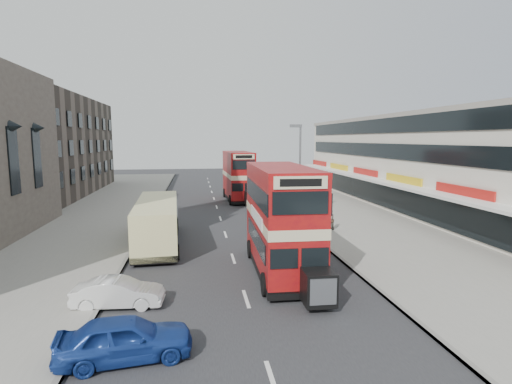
{
  "coord_description": "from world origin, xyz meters",
  "views": [
    {
      "loc": [
        -2.08,
        -14.59,
        6.94
      ],
      "look_at": [
        1.16,
        6.74,
        4.07
      ],
      "focal_mm": 28.11,
      "sensor_mm": 36.0,
      "label": 1
    }
  ],
  "objects_px": {
    "street_lamp": "(299,165)",
    "bus_main": "(281,219)",
    "pedestrian_near": "(330,219)",
    "car_left_front": "(118,293)",
    "bus_second": "(238,176)",
    "car_right_c": "(262,194)",
    "car_left_near": "(125,338)",
    "car_right_b": "(275,207)",
    "coach": "(157,221)",
    "car_right_a": "(282,221)",
    "cyclist": "(276,214)"
  },
  "relations": [
    {
      "from": "bus_main",
      "to": "pedestrian_near",
      "type": "relative_size",
      "value": 5.96
    },
    {
      "from": "car_right_a",
      "to": "cyclist",
      "type": "height_order",
      "value": "cyclist"
    },
    {
      "from": "cyclist",
      "to": "coach",
      "type": "bearing_deg",
      "value": -143.96
    },
    {
      "from": "car_left_front",
      "to": "car_right_a",
      "type": "bearing_deg",
      "value": -32.52
    },
    {
      "from": "pedestrian_near",
      "to": "cyclist",
      "type": "bearing_deg",
      "value": -93.33
    },
    {
      "from": "bus_main",
      "to": "bus_second",
      "type": "xyz_separation_m",
      "value": [
        0.46,
        25.0,
        -0.03
      ]
    },
    {
      "from": "bus_main",
      "to": "car_right_c",
      "type": "height_order",
      "value": "bus_main"
    },
    {
      "from": "street_lamp",
      "to": "car_right_b",
      "type": "relative_size",
      "value": 1.91
    },
    {
      "from": "car_left_near",
      "to": "car_right_a",
      "type": "distance_m",
      "value": 19.63
    },
    {
      "from": "street_lamp",
      "to": "pedestrian_near",
      "type": "bearing_deg",
      "value": -74.19
    },
    {
      "from": "car_left_front",
      "to": "pedestrian_near",
      "type": "xyz_separation_m",
      "value": [
        13.12,
        11.58,
        0.37
      ]
    },
    {
      "from": "car_right_b",
      "to": "car_right_c",
      "type": "xyz_separation_m",
      "value": [
        0.12,
        8.05,
        0.13
      ]
    },
    {
      "from": "street_lamp",
      "to": "coach",
      "type": "xyz_separation_m",
      "value": [
        -11.15,
        -5.99,
        -3.2
      ]
    },
    {
      "from": "street_lamp",
      "to": "car_left_near",
      "type": "relative_size",
      "value": 1.95
    },
    {
      "from": "car_right_a",
      "to": "car_right_c",
      "type": "bearing_deg",
      "value": 174.72
    },
    {
      "from": "bus_second",
      "to": "street_lamp",
      "type": "bearing_deg",
      "value": 105.24
    },
    {
      "from": "bus_second",
      "to": "pedestrian_near",
      "type": "distance_m",
      "value": 17.55
    },
    {
      "from": "car_left_front",
      "to": "coach",
      "type": "bearing_deg",
      "value": 0.01
    },
    {
      "from": "bus_second",
      "to": "car_left_near",
      "type": "xyz_separation_m",
      "value": [
        -7.09,
        -32.5,
        -2.09
      ]
    },
    {
      "from": "car_right_c",
      "to": "car_left_near",
      "type": "bearing_deg",
      "value": -23.62
    },
    {
      "from": "car_right_b",
      "to": "cyclist",
      "type": "height_order",
      "value": "cyclist"
    },
    {
      "from": "bus_second",
      "to": "car_right_b",
      "type": "distance_m",
      "value": 9.05
    },
    {
      "from": "coach",
      "to": "bus_main",
      "type": "bearing_deg",
      "value": -47.06
    },
    {
      "from": "car_right_a",
      "to": "cyclist",
      "type": "relative_size",
      "value": 2.09
    },
    {
      "from": "coach",
      "to": "pedestrian_near",
      "type": "height_order",
      "value": "coach"
    },
    {
      "from": "car_left_front",
      "to": "car_right_b",
      "type": "relative_size",
      "value": 0.86
    },
    {
      "from": "car_left_front",
      "to": "car_right_a",
      "type": "relative_size",
      "value": 0.84
    },
    {
      "from": "car_left_front",
      "to": "bus_main",
      "type": "bearing_deg",
      "value": -62.58
    },
    {
      "from": "bus_second",
      "to": "car_right_c",
      "type": "relative_size",
      "value": 2.29
    },
    {
      "from": "bus_main",
      "to": "bus_second",
      "type": "relative_size",
      "value": 1.01
    },
    {
      "from": "bus_main",
      "to": "pedestrian_near",
      "type": "height_order",
      "value": "bus_main"
    },
    {
      "from": "street_lamp",
      "to": "coach",
      "type": "height_order",
      "value": "street_lamp"
    },
    {
      "from": "car_left_front",
      "to": "car_left_near",
      "type": "bearing_deg",
      "value": -162.99
    },
    {
      "from": "car_left_front",
      "to": "bus_second",
      "type": "bearing_deg",
      "value": -11.83
    },
    {
      "from": "car_left_near",
      "to": "car_right_b",
      "type": "bearing_deg",
      "value": -28.98
    },
    {
      "from": "street_lamp",
      "to": "car_left_near",
      "type": "bearing_deg",
      "value": -118.31
    },
    {
      "from": "pedestrian_near",
      "to": "coach",
      "type": "bearing_deg",
      "value": -34.69
    },
    {
      "from": "street_lamp",
      "to": "car_left_front",
      "type": "height_order",
      "value": "street_lamp"
    },
    {
      "from": "car_right_a",
      "to": "bus_second",
      "type": "bearing_deg",
      "value": -175.18
    },
    {
      "from": "car_right_a",
      "to": "cyclist",
      "type": "bearing_deg",
      "value": 177.58
    },
    {
      "from": "street_lamp",
      "to": "bus_main",
      "type": "bearing_deg",
      "value": -108.53
    },
    {
      "from": "pedestrian_near",
      "to": "car_right_a",
      "type": "bearing_deg",
      "value": -69.41
    },
    {
      "from": "car_right_c",
      "to": "bus_second",
      "type": "bearing_deg",
      "value": -104.4
    },
    {
      "from": "bus_main",
      "to": "cyclist",
      "type": "relative_size",
      "value": 4.65
    },
    {
      "from": "bus_second",
      "to": "car_left_near",
      "type": "height_order",
      "value": "bus_second"
    },
    {
      "from": "coach",
      "to": "car_left_near",
      "type": "relative_size",
      "value": 2.46
    },
    {
      "from": "pedestrian_near",
      "to": "car_left_front",
      "type": "bearing_deg",
      "value": -0.45
    },
    {
      "from": "coach",
      "to": "car_right_a",
      "type": "bearing_deg",
      "value": 16.93
    },
    {
      "from": "car_left_near",
      "to": "car_right_a",
      "type": "xyz_separation_m",
      "value": [
        8.89,
        17.5,
        -0.07
      ]
    },
    {
      "from": "car_left_front",
      "to": "car_right_c",
      "type": "height_order",
      "value": "car_right_c"
    }
  ]
}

